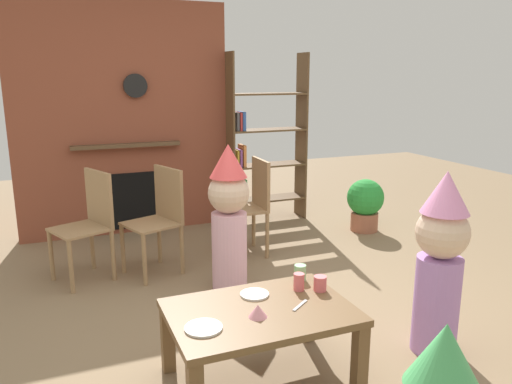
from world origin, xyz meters
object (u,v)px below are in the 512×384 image
object	(u,v)px
dining_chair_middle	(160,214)
paper_cup_center	(320,283)
bookshelf	(261,146)
paper_cup_near_right	(299,282)
paper_plate_rear	(203,328)
coffee_table	(260,321)
child_in_pink	(440,259)
birthday_cake_slice	(258,311)
paper_plate_front	(255,294)
dining_chair_left	(90,219)
paper_cup_near_left	(300,273)
potted_plant_tall	(365,203)
dining_chair_right	(251,201)
child_by_the_chairs	(229,214)

from	to	relation	value
dining_chair_middle	paper_cup_center	bearing A→B (deg)	88.58
bookshelf	paper_cup_near_right	world-z (taller)	bookshelf
paper_plate_rear	coffee_table	bearing A→B (deg)	14.97
child_in_pink	birthday_cake_slice	bearing A→B (deg)	4.06
bookshelf	coffee_table	distance (m)	3.19
coffee_table	paper_plate_front	distance (m)	0.19
dining_chair_left	dining_chair_middle	bearing A→B (deg)	150.00
paper_cup_near_left	paper_cup_center	bearing A→B (deg)	-78.31
coffee_table	dining_chair_middle	xyz separation A→B (m)	(-0.17, 1.80, 0.15)
paper_cup_near_right	dining_chair_middle	xyz separation A→B (m)	(-0.47, 1.66, 0.03)
birthday_cake_slice	dining_chair_middle	world-z (taller)	dining_chair_middle
bookshelf	paper_cup_near_left	bearing A→B (deg)	-107.83
paper_plate_front	dining_chair_left	xyz separation A→B (m)	(-0.77, 1.71, 0.07)
paper_plate_front	birthday_cake_slice	size ratio (longest dim) A/B	1.66
birthday_cake_slice	dining_chair_left	xyz separation A→B (m)	(-0.68, 1.96, 0.04)
coffee_table	paper_cup_near_left	xyz separation A→B (m)	(0.38, 0.27, 0.12)
bookshelf	potted_plant_tall	distance (m)	1.31
dining_chair_left	dining_chair_middle	xyz separation A→B (m)	(0.56, -0.07, 0.00)
paper_cup_near_left	child_in_pink	bearing A→B (deg)	-27.06
dining_chair_left	potted_plant_tall	bearing A→B (deg)	162.17
dining_chair_middle	dining_chair_right	xyz separation A→B (m)	(0.88, 0.12, 0.00)
child_by_the_chairs	dining_chair_right	distance (m)	0.82
birthday_cake_slice	child_in_pink	distance (m)	1.17
paper_cup_center	dining_chair_right	size ratio (longest dim) A/B	0.10
bookshelf	paper_plate_front	distance (m)	3.01
paper_cup_center	birthday_cake_slice	xyz separation A→B (m)	(-0.46, -0.17, -0.01)
dining_chair_middle	dining_chair_right	bearing A→B (deg)	167.60
child_in_pink	potted_plant_tall	bearing A→B (deg)	-108.68
paper_cup_center	child_in_pink	world-z (taller)	child_in_pink
paper_cup_near_right	paper_plate_rear	size ratio (longest dim) A/B	0.53
paper_cup_center	birthday_cake_slice	distance (m)	0.49
paper_plate_front	bookshelf	bearing A→B (deg)	66.48
paper_cup_near_right	birthday_cake_slice	bearing A→B (deg)	-148.07
paper_cup_near_right	dining_chair_left	bearing A→B (deg)	120.75
paper_cup_near_right	dining_chair_right	world-z (taller)	dining_chair_right
bookshelf	paper_cup_near_left	distance (m)	2.80
dining_chair_middle	potted_plant_tall	distance (m)	2.31
bookshelf	paper_cup_near_right	xyz separation A→B (m)	(-0.92, -2.76, -0.38)
paper_plate_rear	dining_chair_middle	size ratio (longest dim) A/B	0.21
coffee_table	dining_chair_left	xyz separation A→B (m)	(-0.73, 1.88, 0.15)
paper_plate_rear	dining_chair_right	size ratio (longest dim) A/B	0.21
birthday_cake_slice	paper_cup_center	bearing A→B (deg)	19.74
child_by_the_chairs	dining_chair_middle	bearing A→B (deg)	-130.95
bookshelf	child_in_pink	world-z (taller)	bookshelf
potted_plant_tall	bookshelf	bearing A→B (deg)	138.39
dining_chair_middle	bookshelf	bearing A→B (deg)	-161.82
coffee_table	birthday_cake_slice	world-z (taller)	birthday_cake_slice
dining_chair_left	paper_cup_near_right	bearing A→B (deg)	98.15
paper_plate_front	paper_cup_center	bearing A→B (deg)	-12.55
coffee_table	child_by_the_chairs	xyz separation A→B (m)	(0.26, 1.25, 0.25)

